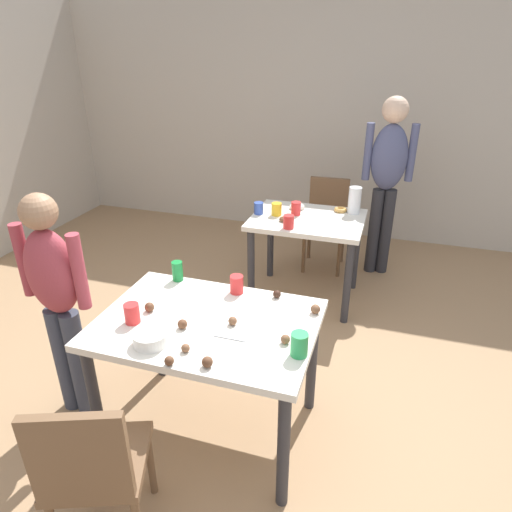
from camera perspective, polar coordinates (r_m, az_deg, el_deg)
ground_plane at (r=2.90m, az=-2.31°, el=-20.12°), size 6.40×6.40×0.00m
wall_back at (r=5.20m, az=9.87°, el=16.69°), size 6.40×0.10×2.60m
dining_table_near at (r=2.45m, az=-6.08°, el=-10.10°), size 1.14×0.80×0.75m
dining_table_far at (r=3.81m, az=6.43°, el=3.06°), size 0.91×0.71×0.75m
chair_near_table at (r=2.15m, az=-19.90°, el=-23.59°), size 0.52×0.52×0.87m
chair_far_table at (r=4.50m, az=8.87°, el=4.77°), size 0.42×0.42×0.87m
person_girl_near at (r=2.71m, az=-23.86°, el=-4.26°), size 0.45×0.22×1.39m
person_adult_far at (r=4.31m, az=16.24°, el=10.19°), size 0.46×0.25×1.65m
mixing_bowl at (r=2.26m, az=-13.14°, el=-10.04°), size 0.17×0.17×0.06m
soda_can at (r=2.78m, az=-9.87°, el=-1.88°), size 0.07×0.07×0.12m
fork_near at (r=2.26m, az=-3.31°, el=-10.28°), size 0.17×0.02×0.01m
cup_near_0 at (r=2.13m, az=5.49°, el=-11.04°), size 0.08×0.08×0.12m
cup_near_1 at (r=2.43m, az=-15.36°, el=-6.99°), size 0.08×0.08×0.11m
cup_near_2 at (r=2.61m, az=-2.45°, el=-3.59°), size 0.08×0.08×0.11m
cake_ball_0 at (r=2.34m, az=-9.26°, el=-8.47°), size 0.05×0.05×0.05m
cake_ball_1 at (r=2.08m, az=-6.16°, el=-13.14°), size 0.05×0.05×0.05m
cake_ball_2 at (r=2.12m, az=-10.89°, el=-12.85°), size 0.04×0.04×0.04m
cake_ball_3 at (r=2.57m, az=2.65°, el=-4.82°), size 0.05×0.05×0.05m
cake_ball_4 at (r=2.57m, az=-15.53°, el=-5.91°), size 0.04×0.04×0.04m
cake_ball_5 at (r=2.51m, az=-13.29°, el=-6.29°), size 0.05×0.05×0.05m
cake_ball_6 at (r=2.22m, az=3.73°, el=-10.42°), size 0.05×0.05×0.05m
cake_ball_7 at (r=2.45m, az=7.50°, el=-6.65°), size 0.05×0.05×0.05m
cake_ball_8 at (r=2.34m, az=-2.96°, el=-8.17°), size 0.04×0.04×0.04m
cake_ball_9 at (r=2.18m, az=-8.88°, el=-11.40°), size 0.04×0.04×0.04m
pitcher_far at (r=3.89m, az=12.32°, el=6.87°), size 0.11×0.11×0.22m
cup_far_0 at (r=3.81m, az=0.34°, el=6.05°), size 0.08×0.08×0.10m
cup_far_1 at (r=3.51m, az=4.13°, el=4.33°), size 0.08×0.08×0.11m
cup_far_2 at (r=3.78m, az=2.61°, el=5.93°), size 0.09×0.09×0.10m
cup_far_3 at (r=3.80m, az=5.05°, el=5.99°), size 0.08×0.08×0.11m
donut_far_0 at (r=3.67m, az=3.73°, el=4.64°), size 0.10×0.10×0.03m
donut_far_1 at (r=3.94m, az=10.61°, el=5.76°), size 0.11×0.11×0.03m
donut_far_2 at (r=3.95m, az=5.19°, el=6.22°), size 0.13×0.13×0.04m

